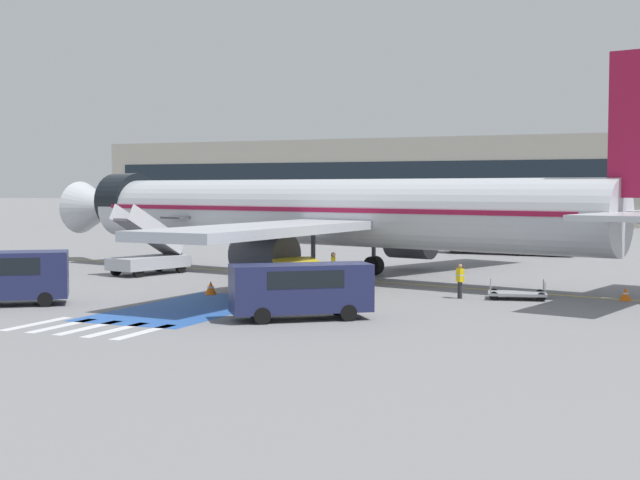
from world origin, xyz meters
The scene contains 22 objects.
ground_plane centered at (0.00, 0.00, 0.00)m, with size 600.00×600.00×0.00m, color slate.
apron_leadline_yellow centered at (0.04, 0.59, 0.00)m, with size 0.20×77.75×0.01m, color gold.
apron_stand_patch_blue centered at (0.04, -13.40, 0.00)m, with size 5.05×10.18×0.01m, color #2856A8.
apron_walkway_bar_0 centered at (-2.96, -19.40, 0.00)m, with size 0.44×3.60×0.01m, color silver.
apron_walkway_bar_1 centered at (-1.76, -19.40, 0.00)m, with size 0.44×3.60×0.01m, color silver.
apron_walkway_bar_2 centered at (-0.56, -19.40, 0.00)m, with size 0.44×3.60×0.01m, color silver.
apron_walkway_bar_3 centered at (0.64, -19.40, 0.00)m, with size 0.44×3.60×0.01m, color silver.
apron_walkway_bar_4 centered at (1.84, -19.40, 0.00)m, with size 0.44×3.60×0.01m, color silver.
airliner centered at (0.71, 0.44, 3.68)m, with size 43.10×33.36×11.22m.
boarding_stairs_forward centered at (-9.99, -1.63, 1.01)m, with size 3.21×5.53×4.16m.
fuel_tanker centered at (6.28, 22.22, 1.69)m, with size 10.53×3.06×3.36m.
service_van_0 centered at (-7.62, -15.69, 1.38)m, with size 5.11×4.56×2.32m.
service_van_1 centered at (5.71, -14.56, 1.29)m, with size 5.35×4.67×2.15m.
service_van_2 centered at (2.66, -8.37, 1.06)m, with size 4.08×4.78×1.73m.
baggage_cart centered at (12.15, -4.93, 0.26)m, with size 2.86×2.01×0.87m.
ground_crew_0 centered at (2.86, -4.43, 1.08)m, with size 0.38×0.49×1.85m.
ground_crew_1 centered at (9.67, -5.64, 0.91)m, with size 0.46×0.47×1.59m.
ground_crew_2 centered at (-2.77, -3.51, 0.92)m, with size 0.43×0.49×1.61m.
traffic_cone_0 centered at (16.73, -3.47, 0.30)m, with size 0.54×0.54×0.60m.
traffic_cone_1 centered at (-9.42, -10.11, 0.31)m, with size 0.55×0.55×0.61m.
traffic_cone_2 centered at (-1.61, -8.89, 0.32)m, with size 0.57×0.57×0.64m.
terminal_building centered at (-2.50, 78.12, 6.01)m, with size 129.16×12.10×12.01m.
Camera 1 is at (19.86, -45.55, 5.09)m, focal length 50.00 mm.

